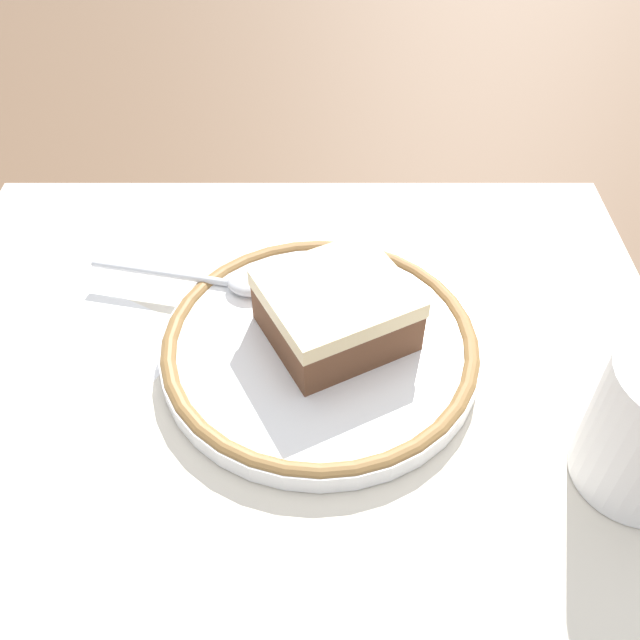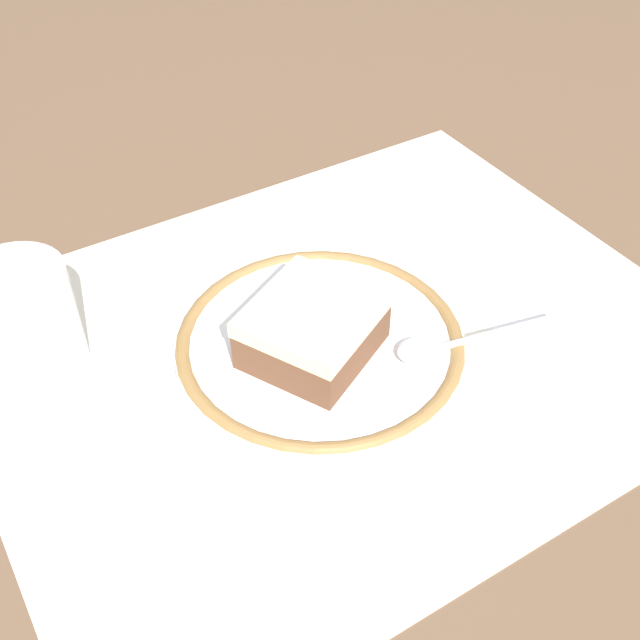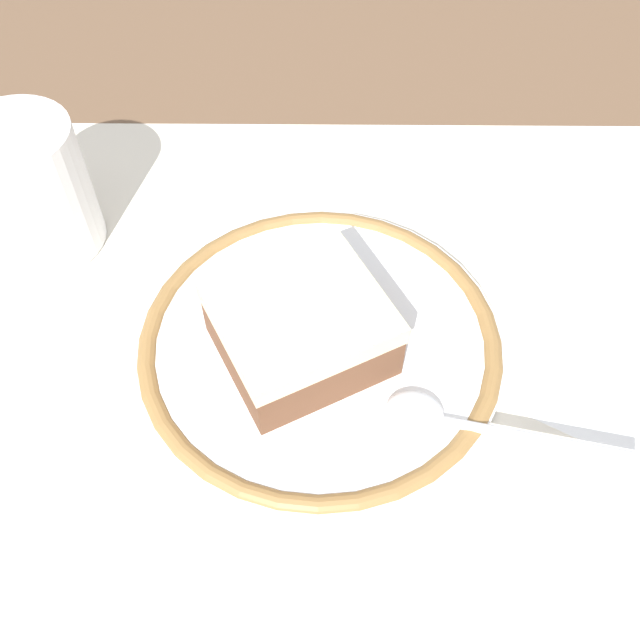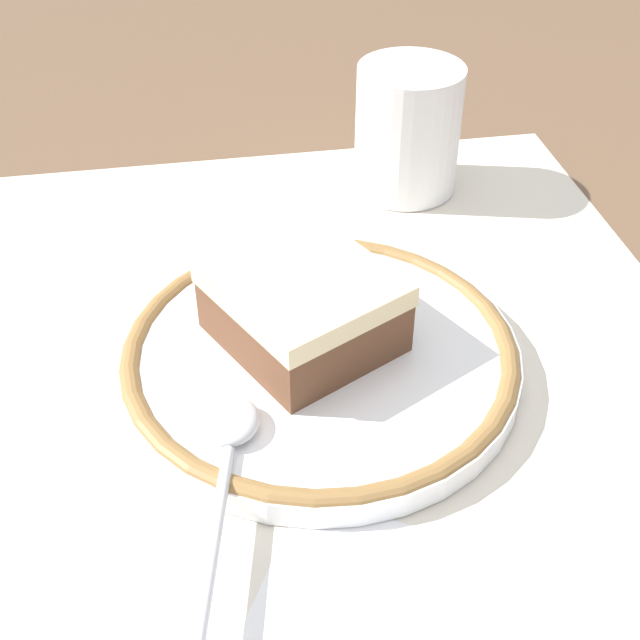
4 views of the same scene
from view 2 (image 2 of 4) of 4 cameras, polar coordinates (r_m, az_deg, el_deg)
name	(u,v)px [view 2 (image 2 of 4)]	position (r m, az deg, el deg)	size (l,w,h in m)	color
ground_plane	(337,341)	(0.62, 1.24, -1.51)	(2.40, 2.40, 0.00)	brown
placemat	(337,340)	(0.62, 1.25, -1.46)	(0.54, 0.43, 0.00)	beige
plate	(320,345)	(0.60, 0.00, -1.77)	(0.22, 0.22, 0.02)	white
cake_slice	(313,329)	(0.58, -0.53, -0.67)	(0.12, 0.11, 0.04)	brown
spoon	(441,345)	(0.59, 8.57, -1.79)	(0.14, 0.04, 0.01)	silver
cup	(28,330)	(0.61, -20.04, -0.69)	(0.07, 0.07, 0.09)	white
napkin	(494,288)	(0.68, 12.24, 2.26)	(0.10, 0.12, 0.00)	white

